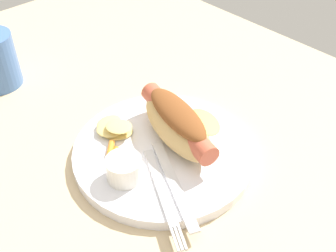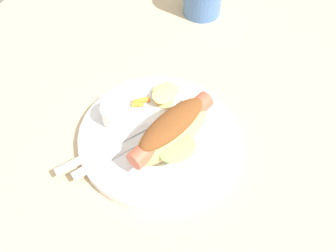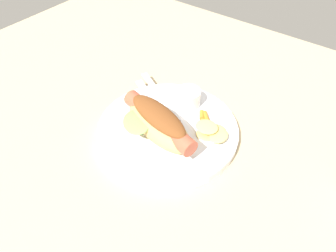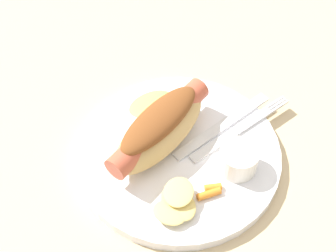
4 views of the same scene
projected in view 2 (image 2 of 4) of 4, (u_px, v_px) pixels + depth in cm
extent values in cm
cube|color=tan|center=(143.00, 137.00, 67.91)|extent=(120.00, 90.00, 1.80)
cylinder|color=white|center=(159.00, 136.00, 65.92)|extent=(25.49, 25.49, 1.60)
ellipsoid|color=tan|center=(171.00, 133.00, 62.14)|extent=(16.18, 9.35, 5.08)
cylinder|color=#C1563D|center=(171.00, 130.00, 61.42)|extent=(16.56, 6.71, 2.93)
ellipsoid|color=brown|center=(171.00, 125.00, 60.36)|extent=(13.62, 7.37, 2.38)
ellipsoid|color=#7FC65B|center=(178.00, 148.00, 59.31)|extent=(7.39, 6.78, 1.38)
cylinder|color=white|center=(116.00, 113.00, 65.63)|extent=(4.70, 4.70, 3.20)
cube|color=silver|center=(113.00, 143.00, 63.85)|extent=(12.25, 7.14, 0.40)
cube|color=silver|center=(64.00, 166.00, 61.44)|extent=(2.98, 1.74, 0.40)
cube|color=silver|center=(65.00, 168.00, 61.22)|extent=(2.98, 1.74, 0.40)
cube|color=silver|center=(66.00, 170.00, 60.99)|extent=(2.98, 1.74, 0.40)
cube|color=silver|center=(119.00, 152.00, 62.97)|extent=(14.90, 8.10, 0.36)
ellipsoid|color=#E5CA73|center=(162.00, 98.00, 69.29)|extent=(5.35, 5.58, 0.50)
ellipsoid|color=#E5CA73|center=(160.00, 92.00, 69.35)|extent=(4.84, 4.60, 0.69)
ellipsoid|color=#E5CA73|center=(168.00, 88.00, 69.84)|extent=(3.10, 4.01, 0.59)
ellipsoid|color=#E5CA73|center=(160.00, 94.00, 68.04)|extent=(4.75, 4.44, 0.85)
cylinder|color=orange|center=(141.00, 100.00, 68.75)|extent=(2.66, 2.66, 0.88)
cylinder|color=orange|center=(138.00, 104.00, 68.26)|extent=(1.80, 2.12, 0.86)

